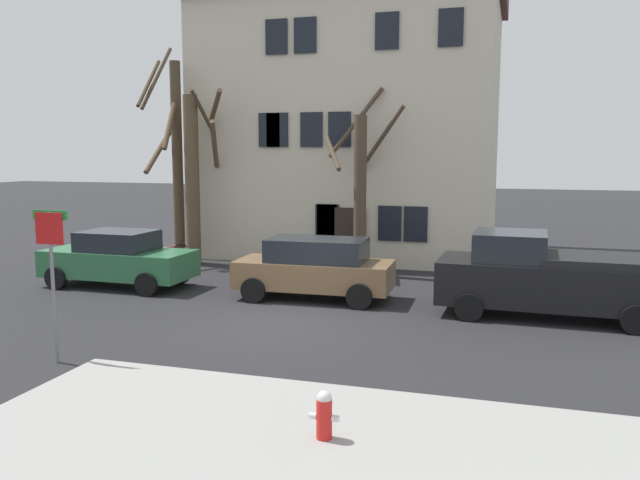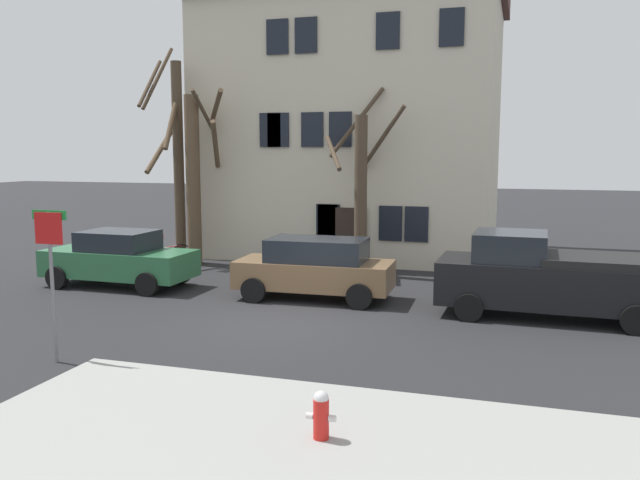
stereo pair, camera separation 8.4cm
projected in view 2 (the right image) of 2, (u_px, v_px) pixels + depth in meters
name	position (u px, v px, depth m)	size (l,w,h in m)	color
ground_plane	(277.00, 323.00, 15.45)	(120.00, 120.00, 0.00)	#262628
building_main	(355.00, 100.00, 26.02)	(11.53, 8.21, 11.98)	beige
tree_bare_near	(178.00, 155.00, 23.54)	(2.48, 2.44, 7.86)	#4C3D2D
tree_bare_mid	(192.00, 173.00, 23.05)	(2.55, 2.51, 6.26)	brown
tree_bare_far	(360.00, 187.00, 21.23)	(2.73, 2.72, 6.18)	#4C3D2D
car_green_sedan	(119.00, 259.00, 19.54)	(4.54, 2.10, 1.69)	#2D6B42
car_brown_wagon	(315.00, 268.00, 17.85)	(4.33, 2.05, 1.69)	brown
pickup_truck_black	(548.00, 277.00, 15.88)	(5.41, 2.44, 2.07)	black
fire_hydrant	(321.00, 414.00, 8.91)	(0.42, 0.22, 0.68)	red
street_sign_pole	(51.00, 257.00, 12.30)	(0.76, 0.07, 2.95)	slate
bicycle_leaning	(168.00, 253.00, 23.74)	(1.72, 0.41, 1.03)	black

